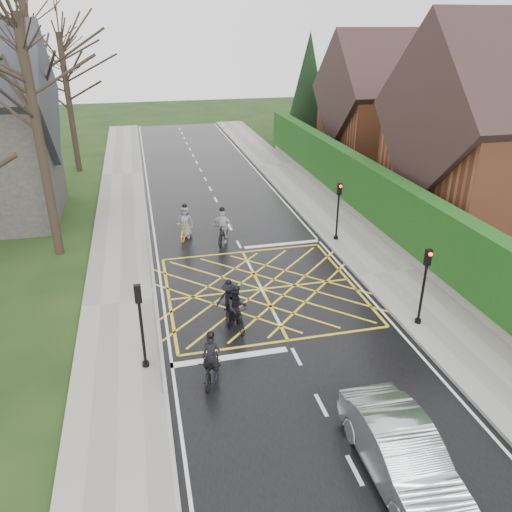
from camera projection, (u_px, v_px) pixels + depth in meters
name	position (u px, v px, depth m)	size (l,w,h in m)	color
ground	(262.00, 289.00, 21.74)	(120.00, 120.00, 0.00)	black
road	(262.00, 289.00, 21.74)	(9.00, 80.00, 0.01)	black
sidewalk_right	(388.00, 273.00, 22.97)	(3.00, 80.00, 0.15)	gray
sidewalk_left	(120.00, 304.00, 20.45)	(3.00, 80.00, 0.15)	gray
stone_wall	(368.00, 219.00, 28.50)	(0.50, 38.00, 0.70)	slate
hedge	(371.00, 190.00, 27.76)	(0.90, 38.00, 2.80)	#103C11
house_far	(390.00, 111.00, 38.85)	(9.80, 8.80, 10.30)	brown
conifer	(308.00, 91.00, 44.80)	(4.60, 4.60, 10.00)	black
tree_near	(30.00, 89.00, 21.80)	(9.24, 9.24, 11.44)	black
tree_mid	(33.00, 60.00, 28.34)	(10.08, 10.08, 12.48)	black
tree_far	(65.00, 74.00, 36.15)	(8.40, 8.40, 10.40)	black
railing_south	(156.00, 332.00, 17.35)	(0.05, 5.04, 1.03)	slate
railing_north	(148.00, 247.00, 23.96)	(0.05, 6.04, 1.03)	slate
traffic_light_ne	(338.00, 212.00, 25.80)	(0.24, 0.31, 3.21)	black
traffic_light_se	(423.00, 288.00, 18.40)	(0.24, 0.31, 3.21)	black
traffic_light_sw	(142.00, 327.00, 16.01)	(0.24, 0.31, 3.21)	black
cyclist_rear	(212.00, 364.00, 16.02)	(1.25, 1.94, 1.78)	black
cyclist_back	(237.00, 312.00, 18.75)	(0.85, 1.81, 1.78)	black
cyclist_mid	(229.00, 304.00, 19.41)	(1.08, 1.79, 1.66)	black
cyclist_front	(223.00, 230.00, 26.09)	(1.29, 2.03, 1.97)	black
cyclist_lead	(186.00, 226.00, 26.73)	(1.31, 2.07, 1.90)	orange
car	(402.00, 454.00, 12.43)	(1.62, 4.64, 1.53)	#A1A4A8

